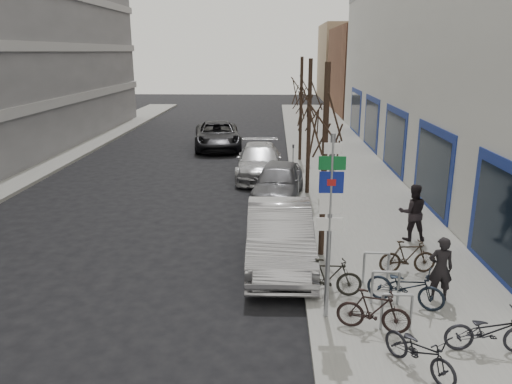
# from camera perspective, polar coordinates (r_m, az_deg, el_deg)

# --- Properties ---
(ground) EXTENTS (120.00, 120.00, 0.00)m
(ground) POSITION_cam_1_polar(r_m,az_deg,el_deg) (11.49, -4.46, -14.36)
(ground) COLOR black
(ground) RESTS_ON ground
(sidewalk_east) EXTENTS (5.00, 70.00, 0.15)m
(sidewalk_east) POSITION_cam_1_polar(r_m,az_deg,el_deg) (20.92, 11.04, -0.28)
(sidewalk_east) COLOR slate
(sidewalk_east) RESTS_ON ground
(brick_building_far) EXTENTS (12.00, 14.00, 8.00)m
(brick_building_far) POSITION_cam_1_polar(r_m,az_deg,el_deg) (51.26, 15.84, 13.25)
(brick_building_far) COLOR brown
(brick_building_far) RESTS_ON ground
(tan_building_far) EXTENTS (13.00, 12.00, 9.00)m
(tan_building_far) POSITION_cam_1_polar(r_m,az_deg,el_deg) (66.02, 13.27, 14.30)
(tan_building_far) COLOR #937A5B
(tan_building_far) RESTS_ON ground
(highway_sign_pole) EXTENTS (0.55, 0.10, 4.20)m
(highway_sign_pole) POSITION_cam_1_polar(r_m,az_deg,el_deg) (10.46, 8.44, -2.81)
(highway_sign_pole) COLOR gray
(highway_sign_pole) RESTS_ON ground
(bike_rack) EXTENTS (0.66, 2.26, 0.83)m
(bike_rack) POSITION_cam_1_polar(r_m,az_deg,el_deg) (11.92, 14.58, -10.10)
(bike_rack) COLOR gray
(bike_rack) RESTS_ON sidewalk_east
(tree_near) EXTENTS (1.80, 1.80, 5.50)m
(tree_near) POSITION_cam_1_polar(r_m,az_deg,el_deg) (13.54, 8.01, 8.60)
(tree_near) COLOR black
(tree_near) RESTS_ON ground
(tree_mid) EXTENTS (1.80, 1.80, 5.50)m
(tree_mid) POSITION_cam_1_polar(r_m,az_deg,el_deg) (19.98, 6.17, 10.94)
(tree_mid) COLOR black
(tree_mid) RESTS_ON ground
(tree_far) EXTENTS (1.80, 1.80, 5.50)m
(tree_far) POSITION_cam_1_polar(r_m,az_deg,el_deg) (26.45, 5.22, 12.14)
(tree_far) COLOR black
(tree_far) RESTS_ON ground
(meter_front) EXTENTS (0.10, 0.08, 1.27)m
(meter_front) POSITION_cam_1_polar(r_m,az_deg,el_deg) (13.78, 5.84, -4.89)
(meter_front) COLOR gray
(meter_front) RESTS_ON sidewalk_east
(meter_mid) EXTENTS (0.10, 0.08, 1.27)m
(meter_mid) POSITION_cam_1_polar(r_m,az_deg,el_deg) (19.01, 4.83, 0.97)
(meter_mid) COLOR gray
(meter_mid) RESTS_ON sidewalk_east
(meter_back) EXTENTS (0.10, 0.08, 1.27)m
(meter_back) POSITION_cam_1_polar(r_m,az_deg,el_deg) (24.37, 4.27, 4.28)
(meter_back) COLOR gray
(meter_back) RESTS_ON sidewalk_east
(bike_near_left) EXTENTS (1.31, 1.59, 0.98)m
(bike_near_left) POSITION_cam_1_polar(r_m,az_deg,el_deg) (9.83, 18.25, -16.51)
(bike_near_left) COLOR black
(bike_near_left) RESTS_ON sidewalk_east
(bike_near_right) EXTENTS (1.60, 0.84, 0.93)m
(bike_near_right) POSITION_cam_1_polar(r_m,az_deg,el_deg) (10.84, 13.27, -13.01)
(bike_near_right) COLOR black
(bike_near_right) RESTS_ON sidewalk_east
(bike_mid_curb) EXTENTS (1.81, 1.26, 1.07)m
(bike_mid_curb) POSITION_cam_1_polar(r_m,az_deg,el_deg) (12.00, 16.75, -9.95)
(bike_mid_curb) COLOR black
(bike_mid_curb) RESTS_ON sidewalk_east
(bike_mid_inner) EXTENTS (1.60, 0.52, 0.96)m
(bike_mid_inner) POSITION_cam_1_polar(r_m,az_deg,el_deg) (12.06, 8.32, -9.58)
(bike_mid_inner) COLOR black
(bike_mid_inner) RESTS_ON sidewalk_east
(bike_far_curb) EXTENTS (1.70, 0.57, 1.03)m
(bike_far_curb) POSITION_cam_1_polar(r_m,az_deg,el_deg) (10.86, 25.14, -13.85)
(bike_far_curb) COLOR black
(bike_far_curb) RESTS_ON sidewalk_east
(bike_far_inner) EXTENTS (1.55, 0.59, 0.92)m
(bike_far_inner) POSITION_cam_1_polar(r_m,az_deg,el_deg) (13.67, 16.96, -7.07)
(bike_far_inner) COLOR black
(bike_far_inner) RESTS_ON sidewalk_east
(parked_car_front) EXTENTS (1.88, 5.11, 1.67)m
(parked_car_front) POSITION_cam_1_polar(r_m,az_deg,el_deg) (13.88, 2.70, -5.01)
(parked_car_front) COLOR #A7A6AB
(parked_car_front) RESTS_ON ground
(parked_car_mid) EXTENTS (2.35, 4.68, 1.53)m
(parked_car_mid) POSITION_cam_1_polar(r_m,az_deg,el_deg) (19.82, 2.55, 1.17)
(parked_car_mid) COLOR #4D4D52
(parked_car_mid) RESTS_ON ground
(parked_car_back) EXTENTS (2.22, 5.28, 1.52)m
(parked_car_back) POSITION_cam_1_polar(r_m,az_deg,el_deg) (23.57, 0.39, 3.54)
(parked_car_back) COLOR #A1A2A6
(parked_car_back) RESTS_ON ground
(lane_car) EXTENTS (3.47, 6.14, 1.62)m
(lane_car) POSITION_cam_1_polar(r_m,az_deg,el_deg) (30.73, -4.45, 6.47)
(lane_car) COLOR black
(lane_car) RESTS_ON ground
(pedestrian_near) EXTENTS (0.58, 0.40, 1.55)m
(pedestrian_near) POSITION_cam_1_polar(r_m,az_deg,el_deg) (12.41, 20.35, -8.20)
(pedestrian_near) COLOR black
(pedestrian_near) RESTS_ON sidewalk_east
(pedestrian_far) EXTENTS (0.67, 0.46, 1.79)m
(pedestrian_far) POSITION_cam_1_polar(r_m,az_deg,el_deg) (15.93, 17.47, -2.19)
(pedestrian_far) COLOR black
(pedestrian_far) RESTS_ON sidewalk_east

